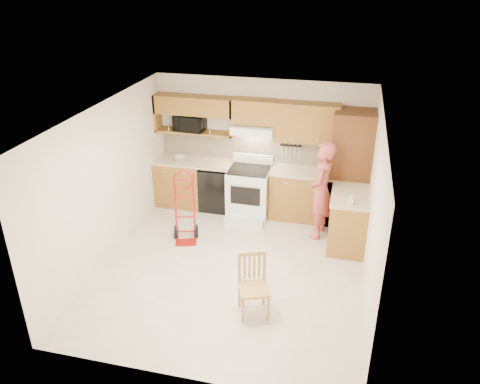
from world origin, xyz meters
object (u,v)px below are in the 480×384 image
at_px(person, 321,191).
at_px(dining_chair, 254,287).
at_px(range, 248,189).
at_px(hand_truck, 185,210).
at_px(microwave, 190,122).

bearing_deg(person, dining_chair, -9.43).
bearing_deg(range, dining_chair, -75.92).
height_order(person, dining_chair, person).
bearing_deg(dining_chair, person, 52.79).
distance_m(person, hand_truck, 2.32).
xyz_separation_m(microwave, person, (2.54, -0.74, -0.78)).
height_order(range, dining_chair, range).
height_order(microwave, dining_chair, microwave).
relative_size(microwave, range, 0.50).
bearing_deg(range, hand_truck, -127.59).
distance_m(range, hand_truck, 1.40).
xyz_separation_m(microwave, dining_chair, (1.88, -3.04, -1.21)).
bearing_deg(hand_truck, dining_chair, -62.46).
distance_m(microwave, range, 1.66).
bearing_deg(range, person, -16.07).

